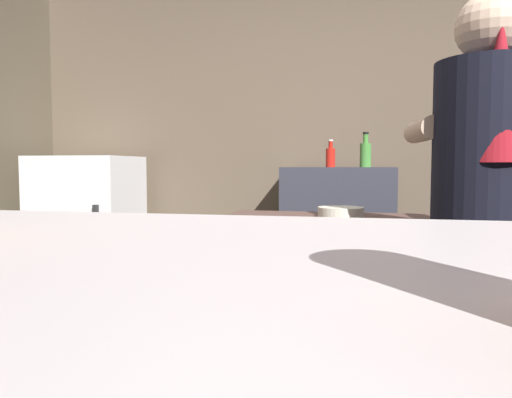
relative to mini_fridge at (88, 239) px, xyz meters
name	(u,v)px	position (x,y,z in m)	size (l,w,h in m)	color
wall_back	(372,135)	(2.01, 0.45, 0.75)	(5.20, 0.10, 2.70)	brown
prep_counter	(462,325)	(2.36, -0.99, -0.15)	(2.10, 0.60, 0.90)	brown
back_shelf	(337,249)	(1.79, 0.17, -0.04)	(0.76, 0.36, 1.12)	#333540
mini_fridge	(88,239)	(0.00, 0.00, 0.00)	(0.68, 0.58, 1.20)	white
bartender	(485,212)	(2.33, -1.45, 0.37)	(0.45, 0.53, 1.68)	#30253D
mixing_bowl	(341,213)	(1.85, -1.05, 0.32)	(0.20, 0.20, 0.05)	beige
bottle_hot_sauce	(330,157)	(1.73, 0.15, 0.59)	(0.06, 0.06, 0.19)	red
bottle_vinegar	(365,154)	(1.96, 0.14, 0.61)	(0.07, 0.07, 0.23)	#458A3A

